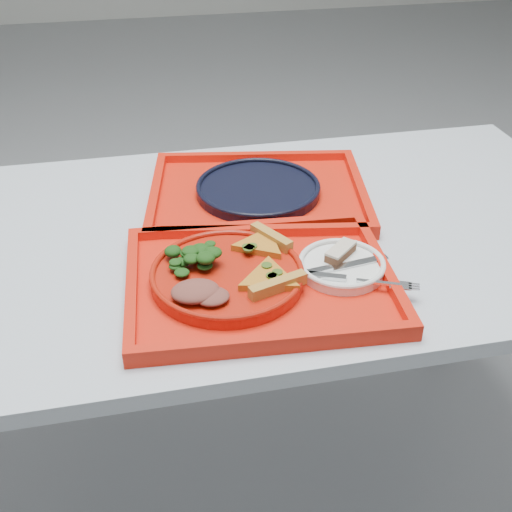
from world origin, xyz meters
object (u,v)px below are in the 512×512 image
navy_plate (258,190)px  tray_main (260,284)px  dinner_plate (227,277)px  tray_far (258,196)px  dessert_bar (341,252)px

navy_plate → tray_main: bearing=-101.4°
dinner_plate → navy_plate: size_ratio=1.00×
tray_far → tray_main: bearing=-91.7°
tray_far → dinner_plate: (-0.12, -0.30, 0.02)m
tray_main → navy_plate: size_ratio=1.73×
tray_main → dessert_bar: size_ratio=6.65×
dinner_plate → dessert_bar: dessert_bar is taller
dinner_plate → dessert_bar: bearing=4.1°
tray_main → dinner_plate: size_ratio=1.73×
tray_far → dinner_plate: 0.32m
dinner_plate → tray_main: bearing=-10.3°
tray_main → dessert_bar: (0.15, 0.02, 0.03)m
tray_main → tray_far: size_ratio=1.00×
tray_far → navy_plate: 0.01m
navy_plate → dinner_plate: bearing=-111.4°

